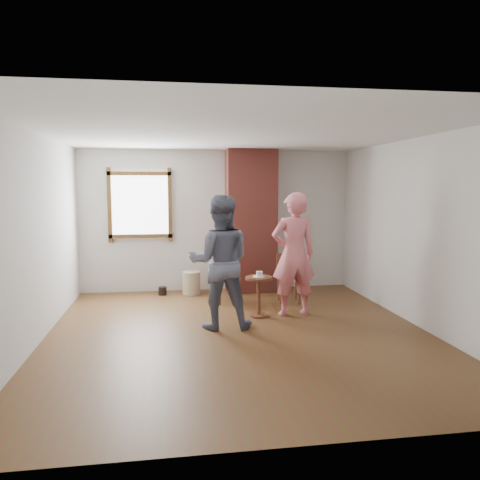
{
  "coord_description": "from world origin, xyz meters",
  "views": [
    {
      "loc": [
        -0.9,
        -5.92,
        1.92
      ],
      "look_at": [
        0.13,
        0.8,
        1.15
      ],
      "focal_mm": 35.0,
      "sensor_mm": 36.0,
      "label": 1
    }
  ],
  "objects_px": {
    "stoneware_crock": "(191,283)",
    "dining_chair_left": "(227,274)",
    "person_pink": "(294,254)",
    "dining_chair_right": "(288,275)",
    "side_table": "(259,290)",
    "man": "(220,262)"
  },
  "relations": [
    {
      "from": "stoneware_crock",
      "to": "dining_chair_left",
      "type": "bearing_deg",
      "value": -49.21
    },
    {
      "from": "person_pink",
      "to": "stoneware_crock",
      "type": "bearing_deg",
      "value": -51.82
    },
    {
      "from": "stoneware_crock",
      "to": "dining_chair_right",
      "type": "distance_m",
      "value": 1.79
    },
    {
      "from": "stoneware_crock",
      "to": "dining_chair_right",
      "type": "relative_size",
      "value": 0.51
    },
    {
      "from": "side_table",
      "to": "dining_chair_right",
      "type": "bearing_deg",
      "value": 51.34
    },
    {
      "from": "dining_chair_left",
      "to": "side_table",
      "type": "xyz_separation_m",
      "value": [
        0.35,
        -0.97,
        -0.07
      ]
    },
    {
      "from": "stoneware_crock",
      "to": "dining_chair_right",
      "type": "xyz_separation_m",
      "value": [
        1.59,
        -0.79,
        0.25
      ]
    },
    {
      "from": "dining_chair_right",
      "to": "stoneware_crock",
      "type": "bearing_deg",
      "value": 159.33
    },
    {
      "from": "stoneware_crock",
      "to": "dining_chair_right",
      "type": "bearing_deg",
      "value": -26.57
    },
    {
      "from": "dining_chair_right",
      "to": "man",
      "type": "xyz_separation_m",
      "value": [
        -1.3,
        -1.29,
        0.46
      ]
    },
    {
      "from": "person_pink",
      "to": "man",
      "type": "bearing_deg",
      "value": 18.1
    },
    {
      "from": "dining_chair_left",
      "to": "man",
      "type": "height_order",
      "value": "man"
    },
    {
      "from": "stoneware_crock",
      "to": "side_table",
      "type": "height_order",
      "value": "side_table"
    },
    {
      "from": "dining_chair_right",
      "to": "side_table",
      "type": "distance_m",
      "value": 1.07
    },
    {
      "from": "side_table",
      "to": "man",
      "type": "distance_m",
      "value": 0.93
    },
    {
      "from": "dining_chair_left",
      "to": "dining_chair_right",
      "type": "height_order",
      "value": "dining_chair_left"
    },
    {
      "from": "stoneware_crock",
      "to": "side_table",
      "type": "relative_size",
      "value": 0.68
    },
    {
      "from": "dining_chair_right",
      "to": "person_pink",
      "type": "xyz_separation_m",
      "value": [
        -0.14,
        -0.83,
        0.47
      ]
    },
    {
      "from": "side_table",
      "to": "man",
      "type": "xyz_separation_m",
      "value": [
        -0.63,
        -0.45,
        0.51
      ]
    },
    {
      "from": "stoneware_crock",
      "to": "dining_chair_left",
      "type": "height_order",
      "value": "dining_chair_left"
    },
    {
      "from": "side_table",
      "to": "man",
      "type": "bearing_deg",
      "value": -144.24
    },
    {
      "from": "dining_chair_right",
      "to": "man",
      "type": "bearing_deg",
      "value": -129.3
    }
  ]
}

